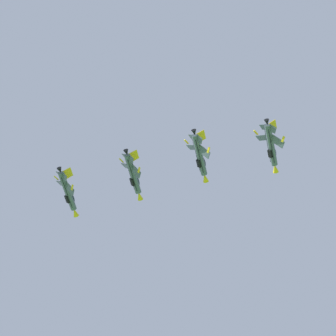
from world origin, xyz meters
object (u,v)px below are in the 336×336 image
Objects in this scene: fighter_jet_lead at (68,192)px; fighter_jet_right_wing at (200,156)px; fighter_jet_left_wing at (133,175)px; fighter_jet_left_outer at (271,146)px.

fighter_jet_lead is 38.37m from fighter_jet_right_wing.
fighter_jet_left_outer is (32.95, -19.13, -1.61)m from fighter_jet_left_wing.
fighter_jet_right_wing is at bearing -5.20° from fighter_jet_lead.
fighter_jet_left_outer is (49.14, -29.25, -1.52)m from fighter_jet_lead.
fighter_jet_lead is 57.21m from fighter_jet_left_outer.
fighter_jet_lead is at bearing 176.83° from fighter_jet_left_wing.
fighter_jet_left_wing reaches higher than fighter_jet_right_wing.
fighter_jet_left_wing reaches higher than fighter_jet_left_outer.
fighter_jet_left_wing is (16.19, -10.12, 0.09)m from fighter_jet_lead.
fighter_jet_lead is 19.10m from fighter_jet_left_wing.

